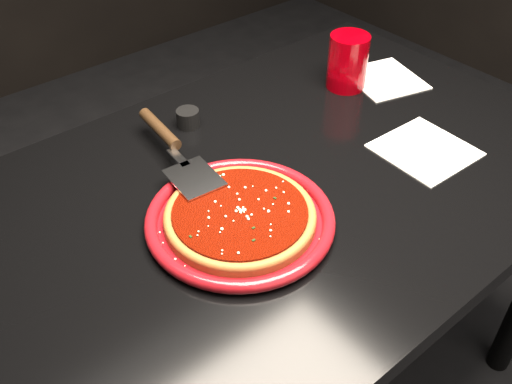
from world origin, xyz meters
TOP-DOWN VIEW (x-y plane):
  - table at (0.00, 0.00)m, footprint 1.20×0.80m
  - plate at (-0.15, -0.05)m, footprint 0.41×0.41m
  - pizza_crust at (-0.15, -0.05)m, footprint 0.33×0.33m
  - pizza_crust_rim at (-0.15, -0.05)m, footprint 0.33×0.33m
  - pizza_sauce at (-0.15, -0.05)m, footprint 0.29×0.29m
  - parmesan_dusting at (-0.15, -0.05)m, footprint 0.22×0.22m
  - basil_flecks at (-0.15, -0.05)m, footprint 0.20×0.20m
  - pizza_server at (-0.14, 0.15)m, footprint 0.13×0.35m
  - cup at (0.33, 0.16)m, footprint 0.11×0.11m
  - napkin_a at (0.27, -0.12)m, footprint 0.17×0.17m
  - napkin_b at (0.42, 0.12)m, footprint 0.19×0.20m
  - ramekin at (-0.04, 0.25)m, footprint 0.06×0.06m

SIDE VIEW (x-z plane):
  - table at x=0.00m, z-range 0.00..0.75m
  - napkin_a at x=0.27m, z-range 0.75..0.75m
  - napkin_b at x=0.42m, z-range 0.75..0.75m
  - plate at x=-0.15m, z-range 0.75..0.77m
  - pizza_crust at x=-0.15m, z-range 0.76..0.77m
  - ramekin at x=-0.04m, z-range 0.75..0.79m
  - pizza_crust_rim at x=-0.15m, z-range 0.76..0.78m
  - pizza_sauce at x=-0.15m, z-range 0.77..0.78m
  - basil_flecks at x=-0.15m, z-range 0.78..0.78m
  - parmesan_dusting at x=-0.15m, z-range 0.78..0.79m
  - pizza_server at x=-0.14m, z-range 0.78..0.80m
  - cup at x=0.33m, z-range 0.75..0.88m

